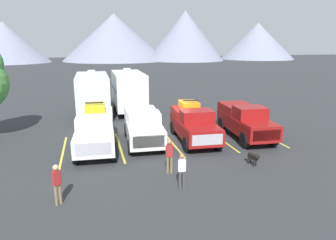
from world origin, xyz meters
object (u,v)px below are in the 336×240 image
Objects in this scene: pickup_truck_d at (245,120)px; camper_trailer_a at (93,93)px; dog at (254,157)px; pickup_truck_c at (194,123)px; pickup_truck_a at (95,129)px; person_b at (169,154)px; person_c at (182,169)px; camper_trailer_b at (129,90)px; pickup_truck_b at (143,126)px; person_a at (57,182)px.

camper_trailer_a is at bearing 138.20° from pickup_truck_d.
pickup_truck_d is 6.82× the size of dog.
camper_trailer_a is (-5.99, 8.31, 0.84)m from pickup_truck_c.
dog is at bearing -112.20° from pickup_truck_d.
pickup_truck_a is at bearing -179.99° from pickup_truck_d.
person_b is 1.07× the size of person_c.
camper_trailer_a is 3.23m from camper_trailer_b.
person_b is at bearing -144.76° from pickup_truck_d.
pickup_truck_b is at bearing -70.58° from camper_trailer_a.
camper_trailer_b is at bearing 90.62° from person_b.
pickup_truck_a is at bearing 126.71° from person_b.
person_c is at bearing 1.22° from person_a.
person_b reaches higher than person_c.
person_b is (4.84, 1.76, 0.02)m from person_a.
pickup_truck_d reaches higher than person_a.
pickup_truck_c is 5.31m from person_b.
pickup_truck_a is 3.39× the size of person_a.
camper_trailer_b reaches higher than person_c.
dog is at bearing 19.32° from person_c.
person_b is 4.39m from dog.
pickup_truck_d is 12.73m from camper_trailer_a.
pickup_truck_b is 8.56m from camper_trailer_a.
person_b is (-2.74, -4.55, -0.19)m from pickup_truck_c.
camper_trailer_a reaches higher than pickup_truck_b.
camper_trailer_b is at bearing 71.59° from pickup_truck_a.
dog is (4.78, -5.01, -0.62)m from pickup_truck_b.
person_c is (3.36, -14.52, -1.09)m from camper_trailer_a.
pickup_truck_b is 0.95× the size of pickup_truck_d.
pickup_truck_a reaches higher than pickup_truck_b.
dog is at bearing -30.87° from pickup_truck_a.
person_a is (-4.70, -15.55, -1.07)m from camper_trailer_b.
pickup_truck_b is at bearing 8.83° from pickup_truck_a.
person_a is 0.97× the size of person_b.
pickup_truck_c is 6.75m from person_c.
person_b is 2.04× the size of dog.
person_c is at bearing -60.76° from pickup_truck_a.
camper_trailer_b is at bearing 16.60° from camper_trailer_a.
camper_trailer_a is at bearing 120.27° from dog.
dog is (-1.86, -4.57, -0.67)m from pickup_truck_d.
camper_trailer_a is (0.03, 8.47, 0.78)m from pickup_truck_a.
pickup_truck_c is at bearing 108.89° from dog.
pickup_truck_d is at bearing 67.80° from dog.
person_c is at bearing -86.12° from person_b.
person_a is 4.96m from person_c.
camper_trailer_a is 15.17m from dog.
pickup_truck_b reaches higher than dog.
pickup_truck_c is at bearing 1.47° from pickup_truck_a.
person_a reaches higher than dog.
pickup_truck_d is 3.57× the size of person_c.
camper_trailer_a is at bearing 89.81° from pickup_truck_a.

